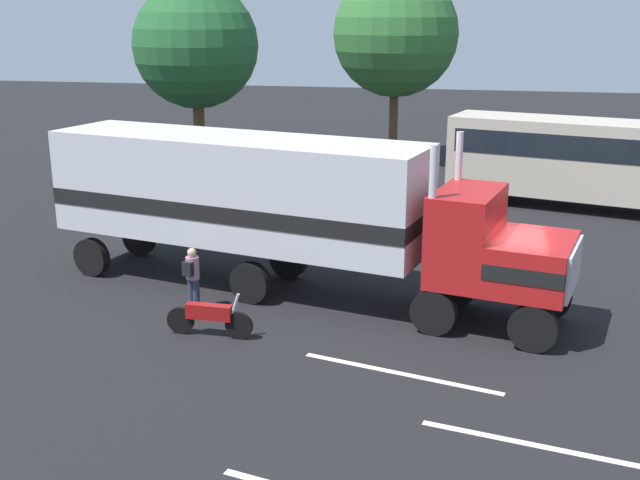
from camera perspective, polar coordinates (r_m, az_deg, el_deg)
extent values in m
plane|color=black|center=(19.82, 12.17, -5.68)|extent=(120.00, 120.00, 0.00)
cube|color=silver|center=(16.68, 5.93, -9.73)|extent=(4.32, 1.17, 0.01)
cube|color=silver|center=(14.60, 16.18, -14.42)|extent=(4.35, 0.97, 0.01)
cube|color=#B21919|center=(18.74, 15.33, -1.68)|extent=(2.30, 2.83, 1.20)
cube|color=#B21919|center=(18.90, 10.68, 0.36)|extent=(1.91, 2.75, 2.20)
cube|color=silver|center=(18.63, 18.17, -2.03)|extent=(0.54, 2.07, 1.08)
cube|color=black|center=(18.72, 15.35, -1.50)|extent=(2.31, 2.87, 0.36)
cylinder|color=silver|center=(19.91, 10.03, 3.00)|extent=(0.18, 0.18, 3.40)
cylinder|color=silver|center=(17.85, 8.19, 1.53)|extent=(0.18, 0.18, 3.40)
cube|color=silver|center=(21.13, -6.17, 3.79)|extent=(10.81, 4.83, 2.80)
cube|color=black|center=(21.23, -6.14, 2.69)|extent=(10.82, 4.87, 0.44)
cylinder|color=silver|center=(20.39, 12.55, -2.24)|extent=(1.41, 0.91, 0.64)
cylinder|color=black|center=(20.10, 16.47, -4.01)|extent=(1.14, 0.53, 1.10)
cylinder|color=black|center=(18.07, 15.39, -6.26)|extent=(1.14, 0.53, 1.10)
cylinder|color=black|center=(20.50, 10.12, -3.17)|extent=(1.14, 0.53, 1.10)
cylinder|color=black|center=(18.51, 8.35, -5.26)|extent=(1.14, 0.53, 1.10)
cylinder|color=black|center=(22.17, -2.32, -1.42)|extent=(1.14, 0.53, 1.10)
cylinder|color=black|center=(20.34, -5.14, -3.14)|extent=(1.14, 0.53, 1.10)
cylinder|color=black|center=(24.90, -13.15, 0.17)|extent=(1.14, 0.53, 1.10)
cylinder|color=black|center=(23.29, -16.43, -1.21)|extent=(1.14, 0.53, 1.10)
cylinder|color=#2D3347|center=(20.18, -9.43, -3.88)|extent=(0.18, 0.18, 0.82)
cylinder|color=#2D3347|center=(20.09, -9.08, -3.95)|extent=(0.18, 0.18, 0.82)
cylinder|color=#A5728C|center=(19.91, -9.35, -2.03)|extent=(0.34, 0.34, 0.58)
sphere|color=tan|center=(19.78, -9.40, -0.91)|extent=(0.23, 0.23, 0.23)
cube|color=black|center=(19.74, -9.69, -2.11)|extent=(0.29, 0.22, 0.36)
cube|color=#BFB29E|center=(31.40, 19.61, 5.60)|extent=(11.29, 5.29, 2.90)
cube|color=black|center=(31.31, 19.71, 6.64)|extent=(10.66, 5.16, 0.90)
cylinder|color=black|center=(33.41, 13.36, 4.17)|extent=(1.04, 0.53, 1.00)
cylinder|color=black|center=(31.28, 12.35, 3.41)|extent=(1.04, 0.53, 1.00)
cube|color=maroon|center=(27.69, 1.61, 2.48)|extent=(4.69, 2.71, 0.70)
cube|color=#1E232D|center=(27.47, 2.01, 3.71)|extent=(2.41, 2.07, 0.55)
cylinder|color=black|center=(27.70, -1.88, 1.74)|extent=(0.67, 0.35, 0.64)
cylinder|color=black|center=(29.06, -0.51, 2.45)|extent=(0.67, 0.35, 0.64)
cylinder|color=black|center=(26.54, 3.93, 1.05)|extent=(0.67, 0.35, 0.64)
cylinder|color=black|center=(27.95, 5.07, 1.82)|extent=(0.67, 0.35, 0.64)
cylinder|color=black|center=(18.23, -5.97, -6.27)|extent=(0.66, 0.11, 0.66)
cylinder|color=black|center=(18.72, -10.21, -5.83)|extent=(0.66, 0.11, 0.66)
cube|color=maroon|center=(18.36, -8.15, -5.24)|extent=(1.10, 0.25, 0.36)
cylinder|color=silver|center=(18.09, -6.32, -4.93)|extent=(0.28, 0.07, 0.69)
cylinder|color=brown|center=(39.70, 5.42, 8.74)|extent=(0.44, 0.44, 4.17)
sphere|color=#306C31|center=(39.36, 5.58, 14.85)|extent=(6.12, 6.12, 6.12)
cylinder|color=brown|center=(31.28, -8.81, 6.81)|extent=(0.44, 0.44, 4.44)
sphere|color=#225A2B|center=(30.89, -9.13, 13.96)|extent=(4.80, 4.80, 4.80)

